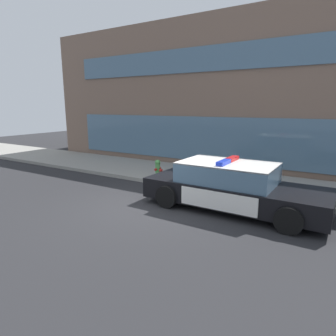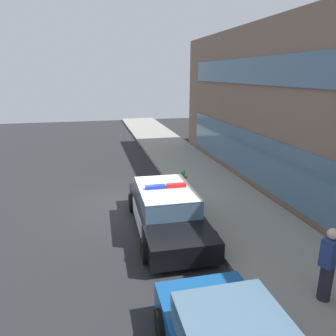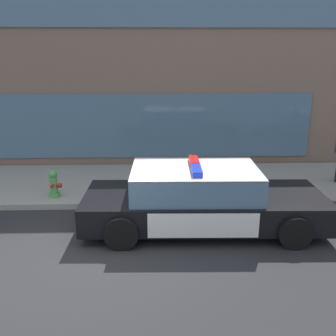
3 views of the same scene
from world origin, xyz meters
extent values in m
plane|color=#262628|center=(0.00, 0.00, 0.00)|extent=(48.00, 48.00, 0.00)
cube|color=gray|center=(0.00, 3.95, 0.07)|extent=(48.00, 3.47, 0.15)
cube|color=#7A6051|center=(2.03, 11.59, 3.50)|extent=(24.47, 11.72, 7.00)
cube|color=slate|center=(-0.90, 5.71, 1.45)|extent=(14.68, 0.08, 2.10)
cube|color=slate|center=(2.03, 5.71, 5.04)|extent=(20.55, 0.08, 1.10)
cube|color=black|center=(2.38, 1.14, 0.50)|extent=(5.24, 2.02, 0.60)
cube|color=silver|center=(4.05, 1.11, 0.67)|extent=(1.81, 1.91, 0.05)
cube|color=silver|center=(0.56, 1.18, 0.67)|extent=(1.50, 1.90, 0.05)
cube|color=silver|center=(2.30, 2.11, 0.50)|extent=(2.18, 0.08, 0.51)
cube|color=silver|center=(2.26, 0.18, 0.50)|extent=(2.18, 0.08, 0.51)
cube|color=yellow|center=(2.30, 2.13, 0.50)|extent=(0.22, 0.02, 0.26)
cube|color=slate|center=(2.18, 1.15, 1.07)|extent=(2.74, 1.78, 0.60)
cube|color=silver|center=(2.18, 1.15, 1.36)|extent=(2.74, 1.78, 0.04)
cube|color=red|center=(2.18, 1.49, 1.44)|extent=(0.21, 0.65, 0.11)
cube|color=blue|center=(2.17, 0.80, 1.44)|extent=(0.21, 0.65, 0.11)
cylinder|color=black|center=(4.12, 2.06, 0.34)|extent=(0.68, 0.23, 0.68)
cylinder|color=black|center=(4.08, 0.15, 0.34)|extent=(0.68, 0.23, 0.68)
cylinder|color=black|center=(0.69, 2.13, 0.34)|extent=(0.68, 0.23, 0.68)
cylinder|color=black|center=(0.65, 0.23, 0.34)|extent=(0.68, 0.23, 0.68)
cylinder|color=#4C994C|center=(-1.31, 2.74, 0.20)|extent=(0.28, 0.28, 0.10)
cylinder|color=#4C994C|center=(-1.31, 2.74, 0.47)|extent=(0.19, 0.19, 0.45)
sphere|color=#4C994C|center=(-1.31, 2.74, 0.77)|extent=(0.22, 0.22, 0.22)
cylinder|color=#B21E19|center=(-1.31, 2.74, 0.84)|extent=(0.06, 0.06, 0.05)
cylinder|color=#B21E19|center=(-1.31, 2.59, 0.50)|extent=(0.09, 0.10, 0.09)
cylinder|color=#B21E19|center=(-1.31, 2.88, 0.50)|extent=(0.09, 0.10, 0.09)
cylinder|color=#B21E19|center=(-1.16, 2.74, 0.46)|extent=(0.10, 0.12, 0.12)
camera|label=1|loc=(4.96, -6.83, 3.00)|focal=31.00mm
camera|label=2|loc=(11.70, -1.05, 4.93)|focal=34.33mm
camera|label=3|loc=(1.36, -6.44, 3.71)|focal=39.92mm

